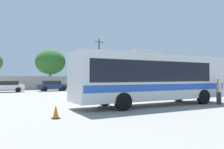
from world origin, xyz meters
TOP-DOWN VIEW (x-y plane):
  - ground_plane at (0.00, 10.00)m, footprint 300.00×300.00m
  - perimeter_wall at (0.00, 22.69)m, footprint 80.00×0.30m
  - coach_bus_silver_blue at (0.04, -0.64)m, footprint 11.53×3.22m
  - attendant_by_bus_door at (4.65, -2.19)m, footprint 0.51×0.51m
  - parked_car_leftmost_white at (-9.00, 18.32)m, footprint 4.14×2.12m
  - parked_car_second_dark_blue at (-3.25, 18.83)m, footprint 4.23×2.15m
  - parked_car_third_white at (3.10, 18.95)m, footprint 4.34×2.05m
  - parked_car_rightmost_red at (9.20, 18.81)m, footprint 4.53×2.18m
  - utility_pole_near at (6.69, 26.35)m, footprint 1.80×0.24m
  - roadside_tree_midleft at (-1.89, 29.06)m, footprint 5.45×5.45m
  - roadside_tree_midright at (4.25, 28.09)m, footprint 5.41×5.41m
  - roadside_tree_right at (9.92, 28.87)m, footprint 5.87×5.87m
  - traffic_cone_on_apron at (-6.88, -2.95)m, footprint 0.36×0.36m

SIDE VIEW (x-z plane):
  - ground_plane at x=0.00m, z-range 0.00..0.00m
  - traffic_cone_on_apron at x=-6.88m, z-range -0.01..0.63m
  - parked_car_third_white at x=3.10m, z-range 0.05..1.47m
  - parked_car_second_dark_blue at x=-3.25m, z-range 0.05..1.48m
  - parked_car_leftmost_white at x=-9.00m, z-range 0.05..1.48m
  - parked_car_rightmost_red at x=9.20m, z-range 0.04..1.56m
  - attendant_by_bus_door at x=4.65m, z-range 0.13..1.93m
  - perimeter_wall at x=0.00m, z-range 0.00..2.08m
  - coach_bus_silver_blue at x=0.04m, z-range 0.12..3.78m
  - roadside_tree_right at x=9.92m, z-range 0.94..7.83m
  - roadside_tree_midleft at x=-1.89m, z-range 1.20..8.25m
  - utility_pole_near at x=6.69m, z-range 0.19..9.36m
  - roadside_tree_midright at x=4.25m, z-range 1.37..8.72m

